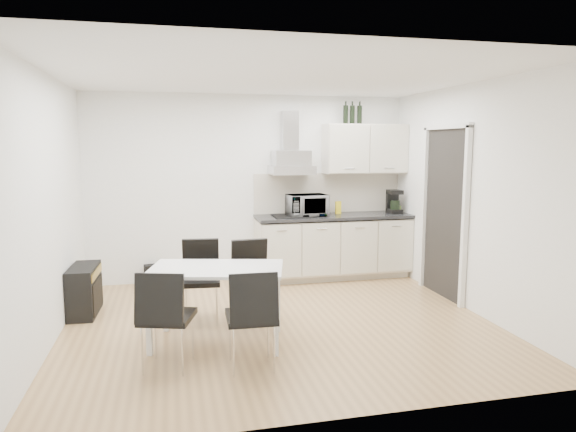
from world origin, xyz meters
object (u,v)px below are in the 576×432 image
floor_speaker (151,275)px  chair_far_right (253,282)px  chair_far_left (201,282)px  kitchenette (336,221)px  dining_table (217,277)px  chair_near_left (167,318)px  guitar_amp (84,290)px  chair_near_right (251,318)px

floor_speaker → chair_far_right: bearing=-69.3°
chair_far_left → kitchenette: bearing=-138.6°
dining_table → chair_near_left: bearing=-121.4°
dining_table → guitar_amp: (-1.39, 1.19, -0.38)m
chair_near_left → floor_speaker: chair_near_left is taller
chair_far_left → guitar_amp: chair_far_left is taller
dining_table → chair_far_right: chair_far_right is taller
chair_far_right → floor_speaker: bearing=-61.5°
chair_near_left → kitchenette: bearing=64.7°
kitchenette → dining_table: (-1.90, -2.13, -0.17)m
guitar_amp → chair_near_right: bearing=-45.8°
dining_table → chair_far_right: size_ratio=1.58×
chair_near_right → floor_speaker: bearing=109.8°
chair_far_right → floor_speaker: 2.13m
chair_near_left → chair_far_right: bearing=64.3°
chair_far_right → chair_near_left: (-0.90, -0.98, 0.00)m
chair_near_left → chair_near_right: same height
dining_table → chair_near_right: chair_near_right is taller
dining_table → kitchenette: bearing=61.8°
chair_near_left → floor_speaker: 2.78m
chair_near_left → floor_speaker: (-0.24, 2.76, -0.30)m
kitchenette → chair_far_right: kitchenette is taller
dining_table → floor_speaker: size_ratio=4.98×
dining_table → chair_far_left: chair_far_left is taller
dining_table → chair_far_left: (-0.12, 0.66, -0.22)m
chair_near_right → guitar_amp: size_ratio=1.30×
chair_far_left → floor_speaker: size_ratio=3.16×
chair_far_left → guitar_amp: (-1.27, 0.52, -0.16)m
chair_near_right → guitar_amp: chair_near_right is taller
chair_far_left → chair_far_right: bearing=170.2°
dining_table → floor_speaker: bearing=120.4°
chair_far_left → chair_near_left: 1.18m
kitchenette → dining_table: size_ratio=1.82×
kitchenette → chair_far_left: kitchenette is taller
chair_far_left → guitar_amp: 1.39m
kitchenette → floor_speaker: kitchenette is taller
chair_far_left → chair_near_left: (-0.35, -1.13, 0.00)m
kitchenette → chair_near_left: 3.53m
kitchenette → dining_table: 2.85m
chair_far_right → guitar_amp: bearing=-24.4°
dining_table → chair_near_left: (-0.46, -0.46, -0.22)m
chair_near_right → guitar_amp: bearing=133.9°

